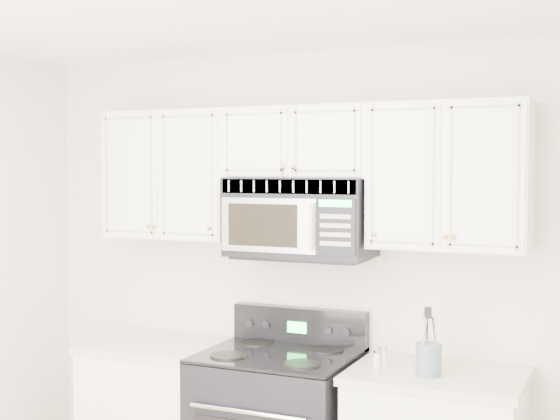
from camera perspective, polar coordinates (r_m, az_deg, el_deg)
The scene contains 6 objects.
room at distance 2.97m, azimuth -10.46°, elevation -9.30°, with size 3.51×3.51×2.61m.
upper_cabinets at distance 4.30m, azimuth 1.56°, elevation 3.07°, with size 2.44×0.37×0.75m.
microwave at distance 4.27m, azimuth 1.52°, elevation -0.51°, with size 0.79×0.44×0.43m.
utensil_crock at distance 3.95m, azimuth 10.82°, elevation -10.58°, with size 0.13×0.13×0.34m.
shaker_salt at distance 4.04m, azimuth 7.12°, elevation -10.76°, with size 0.04×0.04×0.10m.
shaker_pepper at distance 4.07m, azimuth 7.55°, elevation -10.58°, with size 0.05×0.05×0.11m.
Camera 1 is at (1.65, -2.39, 1.93)m, focal length 50.00 mm.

